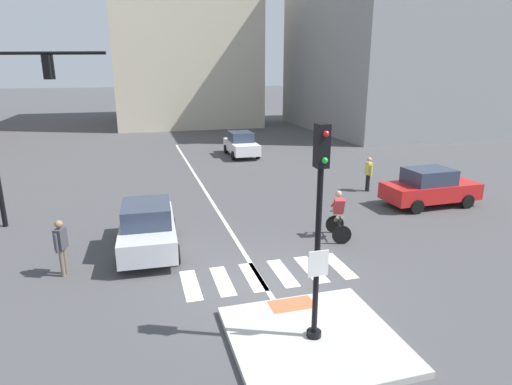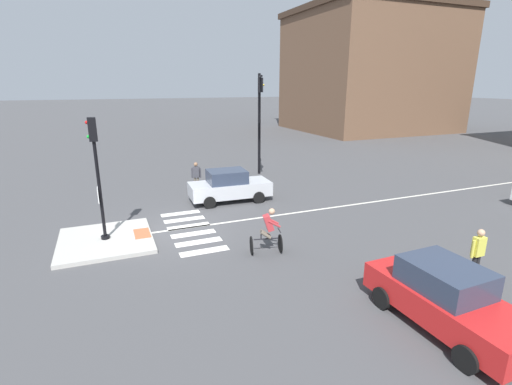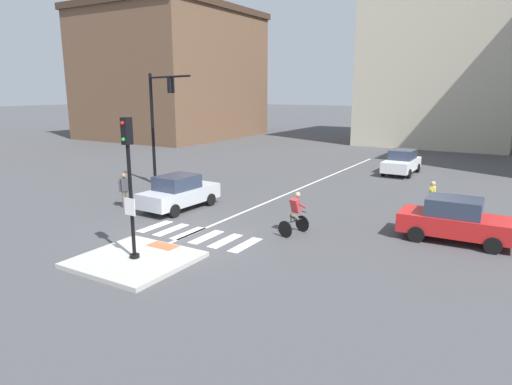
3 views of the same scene
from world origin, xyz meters
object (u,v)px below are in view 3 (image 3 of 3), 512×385
signal_pole (129,175)px  car_silver_westbound_near (179,192)px  car_white_eastbound_distant (402,162)px  pedestrian_waiting_far_side (432,197)px  traffic_light_mast (159,114)px  cyclist (295,213)px  pedestrian_at_curb_left (125,188)px  car_red_cross_right (456,220)px

signal_pole → car_silver_westbound_near: signal_pole is taller
signal_pole → car_white_eastbound_distant: signal_pole is taller
signal_pole → pedestrian_waiting_far_side: bearing=55.1°
traffic_light_mast → pedestrian_waiting_far_side: bearing=3.8°
pedestrian_waiting_far_side → car_silver_westbound_near: bearing=-157.0°
cyclist → traffic_light_mast: bearing=158.9°
traffic_light_mast → pedestrian_waiting_far_side: traffic_light_mast is taller
cyclist → pedestrian_waiting_far_side: 6.60m
cyclist → car_silver_westbound_near: bearing=174.1°
cyclist → pedestrian_waiting_far_side: (4.14, 5.14, 0.11)m
pedestrian_at_curb_left → car_silver_westbound_near: bearing=25.4°
car_silver_westbound_near → car_red_cross_right: 12.05m
signal_pole → traffic_light_mast: 12.23m
signal_pole → pedestrian_at_curb_left: 7.71m
traffic_light_mast → car_white_eastbound_distant: (11.12, 11.34, -3.42)m
pedestrian_waiting_far_side → signal_pole: bearing=-124.9°
car_white_eastbound_distant → pedestrian_at_curb_left: (-9.20, -15.97, 0.17)m
car_red_cross_right → pedestrian_at_curb_left: bearing=-168.9°
traffic_light_mast → pedestrian_at_curb_left: traffic_light_mast is taller
traffic_light_mast → car_silver_westbound_near: (4.32, -3.49, -3.42)m
signal_pole → car_white_eastbound_distant: bearing=80.3°
signal_pole → cyclist: size_ratio=2.72×
cyclist → pedestrian_waiting_far_side: cyclist is taller
car_white_eastbound_distant → car_red_cross_right: 14.12m
traffic_light_mast → car_white_eastbound_distant: 16.25m
pedestrian_at_curb_left → pedestrian_waiting_far_side: 14.14m
signal_pole → pedestrian_at_curb_left: size_ratio=2.74×
traffic_light_mast → car_red_cross_right: bearing=-6.4°
car_silver_westbound_near → pedestrian_waiting_far_side: pedestrian_waiting_far_side is taller
signal_pole → pedestrian_at_curb_left: signal_pole is taller
car_white_eastbound_distant → pedestrian_at_curb_left: size_ratio=2.47×
car_silver_westbound_near → cyclist: cyclist is taller
pedestrian_waiting_far_side → car_red_cross_right: bearing=-64.0°
signal_pole → car_silver_westbound_near: (-3.22, 6.05, -2.09)m
signal_pole → cyclist: bearing=59.2°
car_silver_westbound_near → pedestrian_at_curb_left: size_ratio=2.49×
car_red_cross_right → car_silver_westbound_near: bearing=-172.0°
signal_pole → car_white_eastbound_distant: (3.58, 20.87, -2.09)m
car_silver_westbound_near → pedestrian_at_curb_left: pedestrian_at_curb_left is taller
car_silver_westbound_near → pedestrian_at_curb_left: (-2.40, -1.14, 0.17)m
traffic_light_mast → pedestrian_at_curb_left: 5.97m
signal_pole → car_white_eastbound_distant: size_ratio=1.11×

